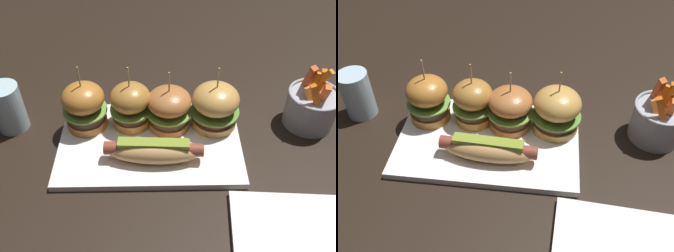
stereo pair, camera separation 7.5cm
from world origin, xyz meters
The scene contains 9 objects.
ground_plane centered at (0.00, 0.00, 0.00)m, with size 3.00×3.00×0.00m, color black.
platter_main centered at (0.00, 0.00, 0.01)m, with size 0.37×0.23×0.01m, color white.
hot_dog centered at (0.01, -0.05, 0.04)m, with size 0.19×0.06×0.05m.
slider_far_left centered at (-0.13, 0.05, 0.07)m, with size 0.09×0.09×0.15m.
slider_center_left centered at (-0.04, 0.06, 0.06)m, with size 0.09×0.09×0.14m.
slider_center_right centered at (0.04, 0.05, 0.06)m, with size 0.10×0.10×0.13m.
slider_far_right centered at (0.13, 0.05, 0.06)m, with size 0.10×0.10×0.14m.
fries_bucket centered at (0.34, 0.06, 0.04)m, with size 0.11×0.11×0.14m.
water_glass centered at (-0.29, 0.06, 0.05)m, with size 0.06×0.06×0.11m, color silver.
Camera 2 is at (0.10, -0.55, 0.57)m, focal length 41.11 mm.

